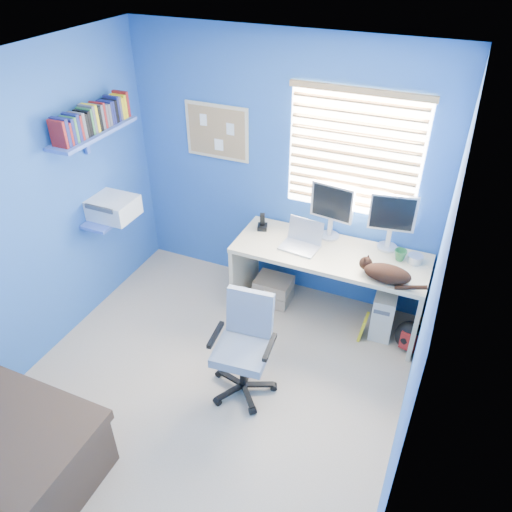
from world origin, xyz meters
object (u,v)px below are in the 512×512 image
at_px(desk, 327,285).
at_px(cat, 387,274).
at_px(laptop, 300,238).
at_px(tower_pc, 385,309).
at_px(office_chair, 244,357).

bearing_deg(desk, cat, -22.52).
bearing_deg(laptop, cat, -6.24).
xyz_separation_m(cat, tower_pc, (0.01, 0.27, -0.58)).
relative_size(tower_pc, office_chair, 0.52).
relative_size(desk, tower_pc, 3.86).
height_order(desk, office_chair, office_chair).
distance_m(cat, office_chair, 1.34).
relative_size(cat, office_chair, 0.45).
relative_size(desk, laptop, 5.26).
relative_size(laptop, office_chair, 0.38).
xyz_separation_m(laptop, office_chair, (-0.07, -1.06, -0.53)).
xyz_separation_m(laptop, cat, (0.82, -0.17, -0.04)).
height_order(laptop, cat, laptop).
height_order(desk, laptop, laptop).
bearing_deg(cat, laptop, -174.77).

